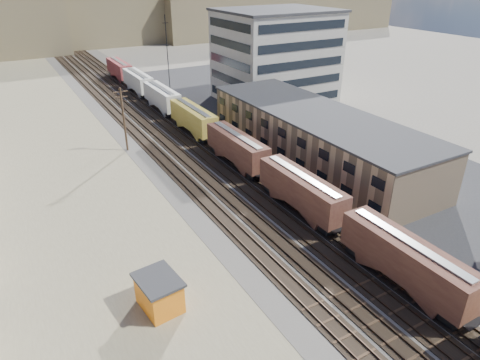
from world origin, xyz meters
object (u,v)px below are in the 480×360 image
freight_train (213,131)px  maintenance_shed (159,293)px  parked_car_blue (267,100)px  utility_pole_north (124,118)px

freight_train → maintenance_shed: freight_train is taller
parked_car_blue → maintenance_shed: bearing=170.3°
utility_pole_north → parked_car_blue: utility_pole_north is taller
utility_pole_north → parked_car_blue: 34.84m
utility_pole_north → maintenance_shed: size_ratio=2.24×
freight_train → utility_pole_north: utility_pole_north is taller
maintenance_shed → parked_car_blue: maintenance_shed is taller
utility_pole_north → maintenance_shed: utility_pole_north is taller
maintenance_shed → parked_car_blue: size_ratio=0.74×
freight_train → parked_car_blue: bearing=37.7°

